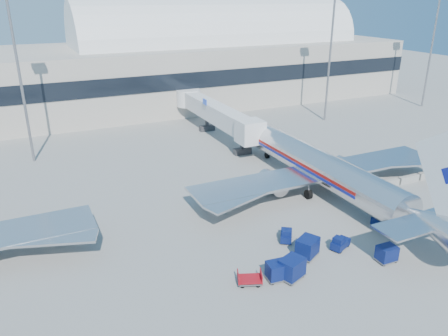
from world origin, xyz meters
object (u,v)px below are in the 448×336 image
barrier_far (428,175)px  tug_left (286,235)px  tug_right (381,220)px  cart_train_a (307,247)px  cart_solo_far (407,214)px  cart_open_red (250,280)px  cart_train_c (277,270)px  barrier_near (388,184)px  tug_lead (340,243)px  mast_east (332,37)px  cart_train_b (292,268)px  cart_solo_near (387,253)px  barrier_mid (409,179)px  mast_far_east (434,32)px  mast_west (16,52)px  airliner_main (323,168)px  jetbridge_near (212,111)px

barrier_far → tug_left: 24.99m
tug_right → cart_train_a: 10.18m
cart_solo_far → barrier_far: bearing=44.0°
cart_train_a → cart_open_red: size_ratio=1.10×
cart_train_c → cart_solo_far: (17.21, 2.80, -0.04)m
barrier_near → cart_train_c: (-21.82, -9.91, 0.39)m
barrier_far → cart_train_c: 30.10m
tug_lead → tug_right: 6.84m
mast_east → cart_train_b: (-32.68, -38.28, -13.82)m
tug_lead → cart_train_a: cart_train_a is taller
tug_lead → cart_open_red: size_ratio=0.98×
cart_solo_near → barrier_mid: bearing=39.6°
mast_far_east → tug_left: mast_far_east is taller
mast_east → cart_solo_far: size_ratio=11.81×
barrier_far → cart_open_red: barrier_far is taller
tug_left → cart_train_c: size_ratio=1.19×
mast_west → barrier_far: (44.60, -28.00, -14.34)m
airliner_main → mast_east: size_ratio=1.65×
jetbridge_near → cart_train_c: jetbridge_near is taller
airliner_main → barrier_far: (14.60, -2.51, -2.48)m
cart_train_a → cart_solo_near: cart_train_a is taller
barrier_mid → tug_lead: 19.44m
airliner_main → tug_lead: (-6.22, -10.92, -2.33)m
tug_lead → cart_solo_near: bearing=-78.0°
jetbridge_near → cart_train_b: 40.52m
barrier_near → mast_west: bearing=143.6°
tug_right → cart_train_b: bearing=-113.6°
mast_far_east → tug_right: size_ratio=10.05×
cart_train_a → cart_solo_far: size_ratio=1.33×
barrier_near → cart_train_a: size_ratio=1.18×
barrier_far → cart_train_c: cart_train_c is taller
barrier_far → cart_train_b: size_ratio=1.21×
tug_lead → cart_train_c: (-7.60, -1.49, 0.24)m
barrier_near → tug_lead: size_ratio=1.33×
mast_far_east → cart_solo_far: (-41.61, -35.12, -14.00)m
cart_train_b → jetbridge_near: bearing=54.5°
tug_right → cart_open_red: tug_right is taller
barrier_far → cart_solo_near: 21.93m
barrier_mid → cart_train_b: 26.09m
mast_far_east → barrier_near: mast_far_east is taller
barrier_near → barrier_far: size_ratio=1.00×
mast_far_east → cart_solo_near: mast_far_east is taller
mast_far_east → tug_right: bearing=-142.1°
cart_solo_far → cart_open_red: (-19.49, -2.37, -0.42)m
barrier_near → cart_train_a: (-17.66, -8.20, 0.51)m
mast_east → cart_train_b: mast_east is taller
mast_west → tug_lead: mast_west is taller
jetbridge_near → cart_train_c: (-11.41, -38.72, -3.09)m
jetbridge_near → mast_west: 29.67m
tug_right → barrier_mid: bearing=82.4°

